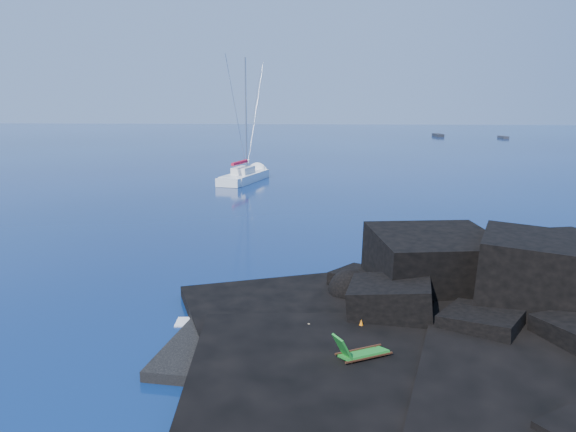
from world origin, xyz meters
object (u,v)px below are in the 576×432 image
at_px(deck_chair, 364,347).
at_px(marker_cone, 361,326).
at_px(sunbather, 296,326).
at_px(distant_boat_a, 438,137).
at_px(distant_boat_b, 503,138).
at_px(sailboat, 245,181).

distance_m(deck_chair, marker_cone, 2.50).
bearing_deg(sunbather, distant_boat_a, 75.02).
height_order(marker_cone, distant_boat_b, marker_cone).
relative_size(sunbather, marker_cone, 3.43).
height_order(deck_chair, distant_boat_b, deck_chair).
bearing_deg(deck_chair, sunbather, 104.03).
height_order(deck_chair, sunbather, deck_chair).
bearing_deg(distant_boat_a, deck_chair, -107.84).
relative_size(deck_chair, sunbather, 1.02).
bearing_deg(deck_chair, sailboat, 74.45).
distance_m(sailboat, distant_boat_b, 91.29).
xyz_separation_m(sailboat, deck_chair, (10.52, -43.02, 0.95)).
bearing_deg(sunbather, distant_boat_b, 68.12).
relative_size(sunbather, distant_boat_b, 0.41).
bearing_deg(distant_boat_b, sailboat, -127.48).
bearing_deg(sunbather, marker_cone, -1.48).
relative_size(deck_chair, distant_boat_a, 0.34).
xyz_separation_m(sunbather, distant_boat_a, (26.91, 123.69, -0.52)).
height_order(sunbather, distant_boat_a, sunbather).
bearing_deg(distant_boat_a, distant_boat_b, -30.54).
xyz_separation_m(distant_boat_a, distant_boat_b, (13.97, -6.14, 0.00)).
bearing_deg(sailboat, distant_boat_b, 70.71).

